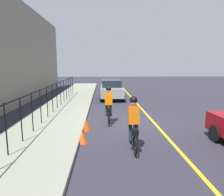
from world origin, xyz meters
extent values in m
plane|color=#2D2A36|center=(0.00, 0.00, 0.00)|extent=(80.00, 80.00, 0.00)
cube|color=yellow|center=(0.00, -1.60, 0.00)|extent=(36.00, 0.12, 0.01)
cube|color=gray|center=(0.00, 3.40, 0.07)|extent=(40.00, 3.20, 0.15)
cylinder|color=black|center=(-4.09, 3.80, 0.95)|extent=(0.04, 0.04, 1.60)
cylinder|color=black|center=(-2.96, 3.80, 0.95)|extent=(0.04, 0.04, 1.60)
cylinder|color=black|center=(-1.83, 3.80, 0.95)|extent=(0.04, 0.04, 1.60)
cylinder|color=black|center=(-0.70, 3.80, 0.95)|extent=(0.04, 0.04, 1.60)
cylinder|color=black|center=(0.43, 3.80, 0.95)|extent=(0.04, 0.04, 1.60)
cylinder|color=black|center=(1.57, 3.80, 0.95)|extent=(0.04, 0.04, 1.60)
cylinder|color=black|center=(2.70, 3.80, 0.95)|extent=(0.04, 0.04, 1.60)
cylinder|color=black|center=(3.83, 3.80, 0.95)|extent=(0.04, 0.04, 1.60)
cylinder|color=black|center=(4.96, 3.80, 0.95)|extent=(0.04, 0.04, 1.60)
cylinder|color=black|center=(6.09, 3.80, 0.95)|extent=(0.04, 0.04, 1.60)
cylinder|color=black|center=(7.22, 3.80, 0.95)|extent=(0.04, 0.04, 1.60)
cylinder|color=black|center=(8.36, 3.80, 0.95)|extent=(0.04, 0.04, 1.60)
cylinder|color=black|center=(9.49, 3.80, 0.95)|extent=(0.04, 0.04, 1.60)
cube|color=black|center=(1.00, 3.80, 1.70)|extent=(16.97, 0.04, 0.04)
torus|color=black|center=(0.34, 0.65, 0.33)|extent=(0.66, 0.06, 0.66)
torus|color=black|center=(-0.71, 0.66, 0.33)|extent=(0.66, 0.06, 0.66)
cube|color=black|center=(-0.18, 0.66, 0.58)|extent=(0.93, 0.04, 0.24)
cylinder|color=black|center=(-0.33, 0.66, 0.73)|extent=(0.03, 0.03, 0.35)
cube|color=#DB6204|center=(-0.28, 0.66, 1.21)|extent=(0.34, 0.36, 0.63)
sphere|color=tan|center=(-0.23, 0.66, 1.62)|extent=(0.22, 0.22, 0.22)
sphere|color=black|center=(-0.23, 0.66, 1.70)|extent=(0.26, 0.26, 0.26)
cylinder|color=#191E38|center=(-0.30, 0.76, 0.68)|extent=(0.34, 0.12, 0.65)
cylinder|color=#191E38|center=(-0.30, 0.56, 0.68)|extent=(0.34, 0.12, 0.65)
cube|color=black|center=(-0.66, 0.66, 0.75)|extent=(0.24, 0.20, 0.18)
torus|color=black|center=(-2.91, -0.07, 0.33)|extent=(0.66, 0.06, 0.66)
torus|color=black|center=(-3.96, -0.07, 0.33)|extent=(0.66, 0.06, 0.66)
cube|color=black|center=(-3.43, -0.07, 0.58)|extent=(0.93, 0.04, 0.24)
cylinder|color=black|center=(-3.58, -0.07, 0.73)|extent=(0.03, 0.03, 0.35)
cube|color=#D75E0E|center=(-3.53, -0.07, 1.21)|extent=(0.34, 0.36, 0.63)
sphere|color=tan|center=(-3.48, -0.07, 1.62)|extent=(0.22, 0.22, 0.22)
sphere|color=black|center=(-3.48, -0.07, 1.70)|extent=(0.26, 0.26, 0.26)
cylinder|color=#191E38|center=(-3.55, 0.03, 0.68)|extent=(0.34, 0.12, 0.65)
cylinder|color=#191E38|center=(-3.55, -0.17, 0.68)|extent=(0.34, 0.12, 0.65)
cube|color=black|center=(-3.91, -0.07, 0.75)|extent=(0.24, 0.20, 0.18)
cylinder|color=black|center=(-2.95, -3.25, 0.32)|extent=(0.65, 0.24, 0.64)
cube|color=#979C9D|center=(7.13, 0.18, 0.67)|extent=(4.42, 1.84, 0.70)
cube|color=#1E232D|center=(7.33, 0.18, 1.30)|extent=(2.48, 1.61, 0.56)
cylinder|color=black|center=(5.62, -0.66, 0.32)|extent=(0.64, 0.23, 0.64)
cylinder|color=black|center=(5.64, 1.04, 0.32)|extent=(0.64, 0.23, 0.64)
cylinder|color=black|center=(8.61, -0.68, 0.32)|extent=(0.64, 0.23, 0.64)
cylinder|color=black|center=(8.63, 1.02, 0.32)|extent=(0.64, 0.23, 0.64)
cone|color=#EE4F0F|center=(-1.44, 1.66, 0.27)|extent=(0.36, 0.36, 0.54)
cone|color=#E95618|center=(-2.85, 1.69, 0.23)|extent=(0.36, 0.36, 0.45)
camera|label=1|loc=(-10.00, 0.94, 2.83)|focal=32.61mm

